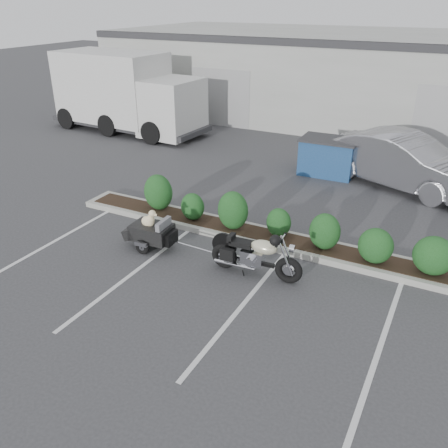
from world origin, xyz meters
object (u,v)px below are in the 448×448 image
at_px(pet_trailer, 151,231).
at_px(sedan, 403,161).
at_px(dumpster, 328,156).
at_px(delivery_truck, 127,95).
at_px(motorcycle, 255,256).

distance_m(pet_trailer, sedan, 8.55).
distance_m(dumpster, delivery_truck, 9.86).
bearing_deg(dumpster, sedan, -2.96).
bearing_deg(motorcycle, pet_trailer, 176.65).
xyz_separation_m(pet_trailer, sedan, (4.72, 7.11, 0.42)).
height_order(sedan, delivery_truck, delivery_truck).
bearing_deg(pet_trailer, dumpster, 69.39).
distance_m(motorcycle, sedan, 7.40).
relative_size(pet_trailer, dumpster, 0.88).
bearing_deg(sedan, pet_trailer, 167.73).
distance_m(sedan, delivery_truck, 12.25).
bearing_deg(motorcycle, dumpster, 91.01).
bearing_deg(delivery_truck, motorcycle, -37.16).
xyz_separation_m(sedan, dumpster, (-2.43, 0.06, -0.21)).
xyz_separation_m(motorcycle, sedan, (1.94, 7.13, 0.36)).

